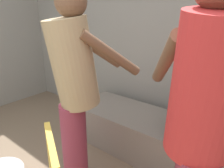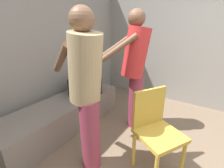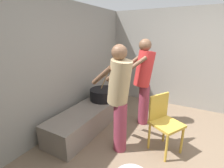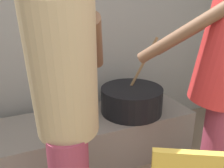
{
  "view_description": "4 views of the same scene",
  "coord_description": "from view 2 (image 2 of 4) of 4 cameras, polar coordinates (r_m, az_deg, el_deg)",
  "views": [
    {
      "loc": [
        1.13,
        0.2,
        1.44
      ],
      "look_at": [
        0.22,
        1.34,
        0.94
      ],
      "focal_mm": 33.53,
      "sensor_mm": 36.0,
      "label": 1
    },
    {
      "loc": [
        -1.0,
        0.2,
        1.45
      ],
      "look_at": [
        0.42,
        1.14,
        0.83
      ],
      "focal_mm": 25.21,
      "sensor_mm": 36.0,
      "label": 2
    },
    {
      "loc": [
        -1.96,
        0.2,
        1.75
      ],
      "look_at": [
        0.1,
        1.33,
        1.02
      ],
      "focal_mm": 26.12,
      "sensor_mm": 36.0,
      "label": 3
    },
    {
      "loc": [
        -0.2,
        0.15,
        1.4
      ],
      "look_at": [
        0.37,
        1.45,
        0.89
      ],
      "focal_mm": 38.67,
      "sensor_mm": 36.0,
      "label": 4
    }
  ],
  "objects": [
    {
      "name": "hearth_ledge",
      "position": [
        2.53,
        -16.7,
        -10.38
      ],
      "size": [
        1.92,
        0.6,
        0.41
      ],
      "primitive_type": "cube",
      "color": "slate",
      "rests_on": "ground_plane"
    },
    {
      "name": "block_enclosure_rear",
      "position": [
        2.5,
        -32.94,
        10.22
      ],
      "size": [
        4.81,
        0.2,
        2.32
      ],
      "primitive_type": "cube",
      "color": "gray",
      "rests_on": "ground_plane"
    },
    {
      "name": "chair_yellow",
      "position": [
        1.69,
        15.48,
        -15.36
      ],
      "size": [
        0.55,
        0.55,
        0.88
      ],
      "color": "gold",
      "rests_on": "ground_plane"
    },
    {
      "name": "cook_in_tan_shirt",
      "position": [
        1.5,
        -9.38,
        -0.74
      ],
      "size": [
        0.55,
        0.74,
        1.62
      ],
      "color": "#8C3347",
      "rests_on": "ground_plane"
    },
    {
      "name": "cook_in_red_shirt",
      "position": [
        2.19,
        8.25,
        6.82
      ],
      "size": [
        0.65,
        0.74,
        1.67
      ],
      "color": "#8C3347",
      "rests_on": "ground_plane"
    },
    {
      "name": "cooking_pot_main",
      "position": [
        2.63,
        -9.75,
        -0.81
      ],
      "size": [
        0.55,
        0.55,
        0.68
      ],
      "color": "black",
      "rests_on": "hearth_ledge"
    }
  ]
}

